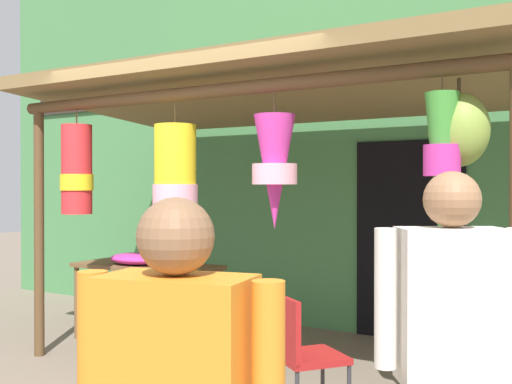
# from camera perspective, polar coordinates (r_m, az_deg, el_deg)

# --- Properties ---
(shop_facade) EXTENTS (9.89, 0.29, 4.34)m
(shop_facade) POSITION_cam_1_polar(r_m,az_deg,el_deg) (6.86, 6.37, 5.75)
(shop_facade) COLOR #47844C
(shop_facade) RESTS_ON ground_plane
(market_stall_canopy) EXTENTS (4.55, 2.42, 2.52)m
(market_stall_canopy) POSITION_cam_1_polar(r_m,az_deg,el_deg) (5.24, 2.07, 7.49)
(market_stall_canopy) COLOR brown
(market_stall_canopy) RESTS_ON ground_plane
(display_table) EXTENTS (1.48, 0.65, 0.77)m
(display_table) POSITION_cam_1_polar(r_m,az_deg,el_deg) (6.27, -10.02, -7.30)
(display_table) COLOR brown
(display_table) RESTS_ON ground_plane
(flower_heap_on_table) EXTENTS (0.57, 0.40, 0.11)m
(flower_heap_on_table) POSITION_cam_1_polar(r_m,az_deg,el_deg) (6.25, -10.97, -6.05)
(flower_heap_on_table) COLOR #D13399
(flower_heap_on_table) RESTS_ON display_table
(folding_chair) EXTENTS (0.56, 0.56, 0.84)m
(folding_chair) POSITION_cam_1_polar(r_m,az_deg,el_deg) (4.09, 4.06, -14.18)
(folding_chair) COLOR #AD1E1E
(folding_chair) RESTS_ON ground_plane
(wicker_basket_by_table) EXTENTS (0.37, 0.37, 0.29)m
(wicker_basket_by_table) POSITION_cam_1_polar(r_m,az_deg,el_deg) (5.08, -7.76, -15.44)
(wicker_basket_by_table) COLOR brown
(wicker_basket_by_table) RESTS_ON ground_plane
(customer_foreground) EXTENTS (0.51, 0.40, 1.60)m
(customer_foreground) POSITION_cam_1_polar(r_m,az_deg,el_deg) (2.54, 17.58, -13.16)
(customer_foreground) COLOR orange
(customer_foreground) RESTS_ON ground_plane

